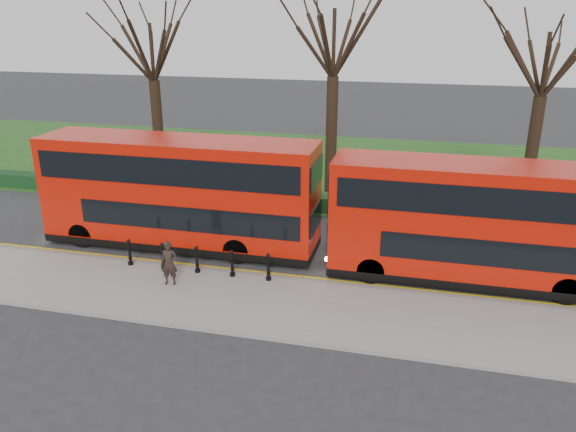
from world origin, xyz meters
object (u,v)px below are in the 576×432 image
(pedestrian, at_px, (169,263))
(bus_lead, at_px, (179,194))
(bollard_row, at_px, (197,260))
(bus_rear, at_px, (486,225))

(pedestrian, bearing_deg, bus_lead, 97.37)
(bollard_row, distance_m, pedestrian, 1.31)
(bus_lead, xyz_separation_m, bus_rear, (12.02, -0.52, -0.08))
(bus_rear, xyz_separation_m, pedestrian, (-10.84, -3.20, -1.25))
(bollard_row, xyz_separation_m, pedestrian, (-0.57, -1.13, 0.32))
(bus_lead, relative_size, bus_rear, 1.04)
(bus_rear, height_order, pedestrian, bus_rear)
(pedestrian, bearing_deg, bus_rear, 6.24)
(bollard_row, distance_m, bus_rear, 10.59)
(bollard_row, bearing_deg, bus_rear, 11.39)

